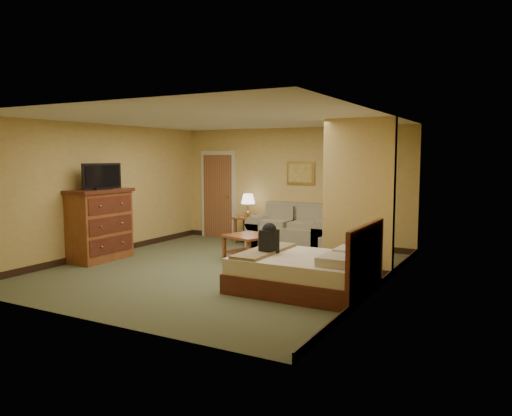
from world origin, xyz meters
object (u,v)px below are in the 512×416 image
Objects in this scene: loveseat at (293,233)px; bed at (306,272)px; coffee_table at (249,242)px; dresser at (99,224)px.

loveseat is 0.96× the size of bed.
loveseat is 3.48m from bed.
coffee_table is at bearing -95.85° from loveseat.
bed is (1.78, -1.45, -0.07)m from coffee_table.
bed reaches higher than coffee_table.
dresser is 0.70× the size of bed.
coffee_table is 2.86m from dresser.
bed is at bearing -62.37° from loveseat.
bed is (4.30, -0.14, -0.40)m from dresser.
coffee_table is at bearing 140.84° from bed.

